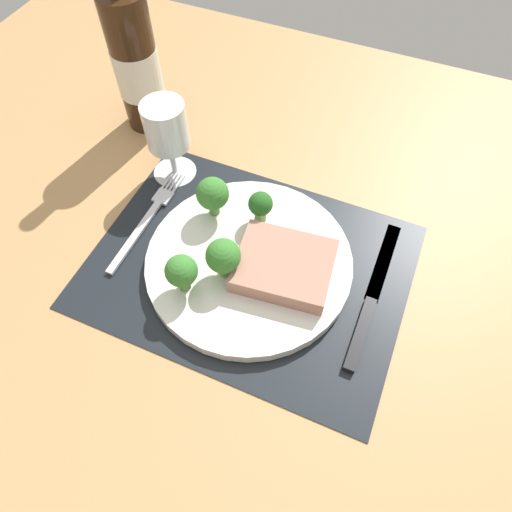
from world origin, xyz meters
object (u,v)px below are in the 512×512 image
Objects in this scene: plate at (249,262)px; knife at (370,303)px; steak at (284,267)px; fork at (148,218)px; wine_glass at (167,131)px; wine_bottle at (136,63)px.

plate is 16.29cm from knife.
fork is at bearing 175.74° from steak.
wine_glass is (-33.52, 10.68, 7.52)cm from knife.
wine_glass is at bearing 93.85° from fork.
wine_glass reaches higher than plate.
wine_bottle is at bearing 155.63° from knife.
fork is 32.54cm from knife.
wine_glass is (-0.99, 9.78, 7.57)cm from fork.
fork is 12.41cm from wine_glass.
plate is 1.40× the size of fork.
plate is 34.87cm from wine_bottle.
knife is (11.43, 0.68, -2.54)cm from steak.
knife is at bearing -17.67° from wine_glass.
plate is at bearing -178.23° from knife.
steak is 0.62× the size of fork.
steak is (4.84, -0.15, 2.04)cm from plate.
plate reaches higher than fork.
wine_bottle is (-10.64, 18.57, 10.20)cm from fork.
plate is 0.94× the size of wine_bottle.
knife is at bearing -24.27° from wine_bottle.
fork is at bearing -60.19° from wine_bottle.
fork is 1.54× the size of wine_glass.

